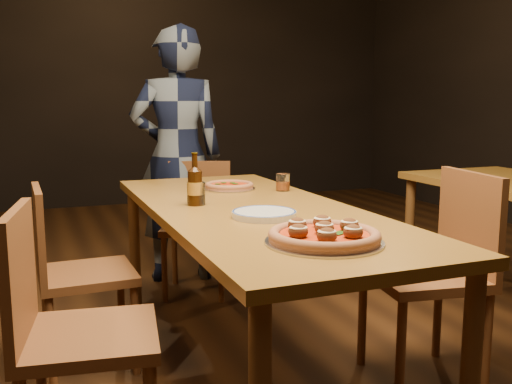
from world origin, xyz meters
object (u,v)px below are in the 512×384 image
object	(u,v)px
amber_glass	(283,182)
chair_main_e	(424,274)
table_main	(252,223)
beer_bottle	(195,187)
plate_stack	(264,214)
water_glass	(196,194)
chair_main_nw	(89,334)
diner	(177,156)
pizza_margherita	(229,186)
chair_main_sw	(87,273)
chair_end	(196,226)
pizza_meatball	(324,235)

from	to	relation	value
amber_glass	chair_main_e	bearing A→B (deg)	-61.22
table_main	beer_bottle	world-z (taller)	beer_bottle
plate_stack	water_glass	world-z (taller)	water_glass
chair_main_e	chair_main_nw	bearing A→B (deg)	-76.91
diner	table_main	bearing A→B (deg)	97.05
water_glass	diner	distance (m)	1.37
chair_main_nw	pizza_margherita	distance (m)	1.23
chair_main_nw	plate_stack	size ratio (longest dim) A/B	3.69
chair_main_sw	pizza_margherita	distance (m)	0.80
chair_main_nw	water_glass	distance (m)	0.81
chair_main_nw	chair_main_e	bearing A→B (deg)	-77.27
chair_main_e	pizza_margherita	distance (m)	1.04
chair_main_sw	chair_end	size ratio (longest dim) A/B	1.02
pizza_meatball	diner	xyz separation A→B (m)	(0.06, 2.15, 0.06)
beer_bottle	chair_end	bearing A→B (deg)	74.53
plate_stack	chair_end	bearing A→B (deg)	85.45
chair_main_nw	chair_main_sw	world-z (taller)	chair_main_nw
chair_main_nw	chair_main_sw	bearing A→B (deg)	4.10
diner	amber_glass	bearing A→B (deg)	111.47
pizza_margherita	water_glass	world-z (taller)	water_glass
beer_bottle	water_glass	world-z (taller)	beer_bottle
table_main	diner	bearing A→B (deg)	88.24
chair_main_e	beer_bottle	bearing A→B (deg)	-106.90
pizza_meatball	pizza_margherita	bearing A→B (deg)	85.82
plate_stack	beer_bottle	bearing A→B (deg)	117.22
water_glass	amber_glass	xyz separation A→B (m)	(0.50, 0.22, -0.01)
pizza_meatball	water_glass	world-z (taller)	water_glass
water_glass	amber_glass	distance (m)	0.55
pizza_margherita	plate_stack	size ratio (longest dim) A/B	1.06
chair_end	pizza_meatball	world-z (taller)	chair_end
chair_main_e	chair_end	distance (m)	1.56
table_main	beer_bottle	xyz separation A→B (m)	(-0.21, 0.12, 0.15)
table_main	chair_main_nw	size ratio (longest dim) A/B	2.20
pizza_meatball	plate_stack	xyz separation A→B (m)	(-0.02, 0.44, -0.01)
amber_glass	chair_main_sw	bearing A→B (deg)	179.44
table_main	chair_main_e	distance (m)	0.75
amber_glass	diner	world-z (taller)	diner
diner	chair_main_sw	bearing A→B (deg)	67.11
beer_bottle	table_main	bearing A→B (deg)	-29.51
chair_main_e	amber_glass	distance (m)	0.81
beer_bottle	diner	distance (m)	1.39
beer_bottle	diner	xyz separation A→B (m)	(0.26, 1.36, 0.00)
pizza_margherita	chair_end	bearing A→B (deg)	89.74
chair_end	pizza_meatball	xyz separation A→B (m)	(-0.09, -1.81, 0.35)
chair_end	pizza_margherita	size ratio (longest dim) A/B	3.25
water_glass	amber_glass	size ratio (longest dim) A/B	1.14
chair_main_nw	chair_main_e	world-z (taller)	chair_main_e
water_glass	diner	world-z (taller)	diner
chair_end	plate_stack	size ratio (longest dim) A/B	3.44
pizza_margherita	chair_main_sw	bearing A→B (deg)	-169.11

